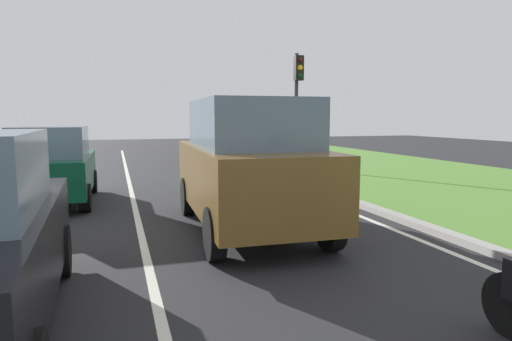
{
  "coord_description": "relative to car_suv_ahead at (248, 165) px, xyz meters",
  "views": [
    {
      "loc": [
        -1.06,
        2.19,
        1.98
      ],
      "look_at": [
        0.91,
        8.41,
        1.2
      ],
      "focal_mm": 31.11,
      "sensor_mm": 36.0,
      "label": 1
    }
  ],
  "objects": [
    {
      "name": "ground_plane",
      "position": [
        -1.13,
        4.47,
        -1.17
      ],
      "size": [
        60.0,
        60.0,
        0.0
      ],
      "primitive_type": "plane",
      "color": "#262628"
    },
    {
      "name": "lane_line_right_edge",
      "position": [
        2.47,
        4.47,
        -1.16
      ],
      "size": [
        0.12,
        32.0,
        0.01
      ],
      "primitive_type": "cube",
      "color": "silver",
      "rests_on": "ground"
    },
    {
      "name": "grass_verge_right",
      "position": [
        7.37,
        4.47,
        -1.14
      ],
      "size": [
        9.0,
        48.0,
        0.06
      ],
      "primitive_type": "cube",
      "color": "#548433",
      "rests_on": "ground"
    },
    {
      "name": "lane_line_center",
      "position": [
        -1.83,
        4.47,
        -1.16
      ],
      "size": [
        0.12,
        32.0,
        0.01
      ],
      "primitive_type": "cube",
      "color": "silver",
      "rests_on": "ground"
    },
    {
      "name": "traffic_light_near_right",
      "position": [
        4.33,
        8.07,
        1.85
      ],
      "size": [
        0.32,
        0.5,
        4.34
      ],
      "color": "#2D2D2D",
      "rests_on": "ground"
    },
    {
      "name": "curb_right",
      "position": [
        2.97,
        4.47,
        -1.11
      ],
      "size": [
        0.24,
        48.0,
        0.12
      ],
      "primitive_type": "cube",
      "color": "#9E9B93",
      "rests_on": "ground"
    },
    {
      "name": "car_suv_ahead",
      "position": [
        0.0,
        0.0,
        0.0
      ],
      "size": [
        2.1,
        4.56,
        2.28
      ],
      "rotation": [
        0.0,
        0.0,
        -0.03
      ],
      "color": "brown",
      "rests_on": "ground"
    },
    {
      "name": "car_hatchback_far",
      "position": [
        -3.57,
        3.71,
        -0.28
      ],
      "size": [
        1.76,
        3.72,
        1.78
      ],
      "rotation": [
        0.0,
        0.0,
        -0.01
      ],
      "color": "#0C472D",
      "rests_on": "ground"
    }
  ]
}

